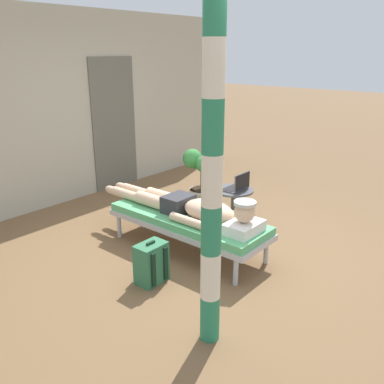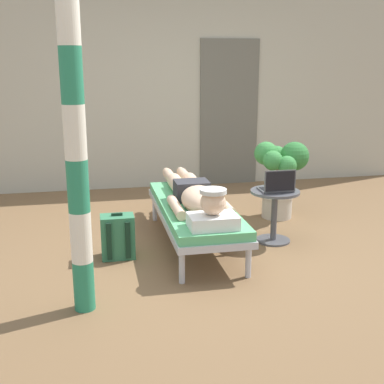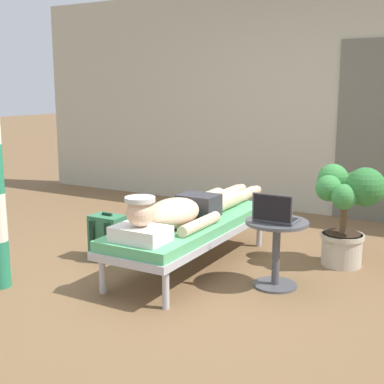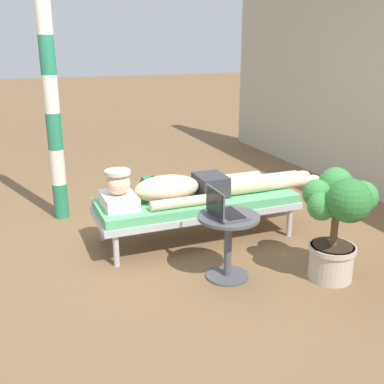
% 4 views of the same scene
% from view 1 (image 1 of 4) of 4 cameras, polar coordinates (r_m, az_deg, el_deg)
% --- Properties ---
extents(ground_plane, '(40.00, 40.00, 0.00)m').
position_cam_1_polar(ground_plane, '(4.72, 2.20, -7.99)').
color(ground_plane, brown).
extents(house_wall_back, '(7.60, 0.20, 2.70)m').
position_cam_1_polar(house_wall_back, '(6.22, -18.68, 10.68)').
color(house_wall_back, '#B2AD99').
rests_on(house_wall_back, ground).
extents(house_door_panel, '(0.84, 0.03, 2.04)m').
position_cam_1_polar(house_door_panel, '(6.75, -10.61, 9.09)').
color(house_door_panel, '#625F54').
rests_on(house_door_panel, ground).
extents(lounge_chair, '(0.66, 1.88, 0.42)m').
position_cam_1_polar(lounge_chair, '(4.61, -0.60, -3.96)').
color(lounge_chair, '#B7B7BC').
rests_on(lounge_chair, ground).
extents(person_reclining, '(0.53, 2.17, 0.33)m').
position_cam_1_polar(person_reclining, '(4.51, 0.01, -2.13)').
color(person_reclining, white).
rests_on(person_reclining, lounge_chair).
extents(side_table, '(0.48, 0.48, 0.52)m').
position_cam_1_polar(side_table, '(5.15, 5.69, -1.40)').
color(side_table, '#4C4C51').
rests_on(side_table, ground).
extents(laptop, '(0.31, 0.24, 0.23)m').
position_cam_1_polar(laptop, '(5.05, 6.25, 0.88)').
color(laptop, '#4C4C51').
rests_on(laptop, side_table).
extents(backpack, '(0.30, 0.26, 0.42)m').
position_cam_1_polar(backpack, '(4.07, -5.63, -9.67)').
color(backpack, '#33724C').
rests_on(backpack, ground).
extents(potted_plant, '(0.59, 0.59, 0.87)m').
position_cam_1_polar(potted_plant, '(5.79, 1.56, 2.83)').
color(potted_plant, '#BFB29E').
rests_on(potted_plant, ground).
extents(porch_post, '(0.15, 0.15, 2.58)m').
position_cam_1_polar(porch_post, '(2.85, 2.75, 1.61)').
color(porch_post, '#267F59').
rests_on(porch_post, ground).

